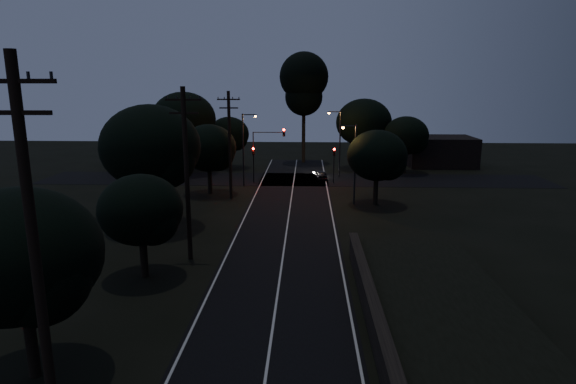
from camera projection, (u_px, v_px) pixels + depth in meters
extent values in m
cube|color=black|center=(287.00, 228.00, 37.93)|extent=(8.00, 70.00, 0.02)
cube|color=black|center=(294.00, 179.00, 57.42)|extent=(60.00, 8.00, 0.02)
cube|color=beige|center=(287.00, 228.00, 37.92)|extent=(0.12, 70.00, 0.01)
cube|color=beige|center=(240.00, 228.00, 38.07)|extent=(0.12, 70.00, 0.01)
cube|color=beige|center=(335.00, 229.00, 37.78)|extent=(0.12, 70.00, 0.01)
cube|color=black|center=(383.00, 352.00, 19.06)|extent=(0.40, 26.00, 1.50)
cube|color=black|center=(383.00, 334.00, 18.89)|extent=(0.55, 26.00, 0.10)
cube|color=black|center=(469.00, 357.00, 18.96)|extent=(6.50, 26.00, 1.20)
cylinder|color=black|center=(37.00, 272.00, 13.45)|extent=(0.30, 0.30, 12.00)
cube|color=black|center=(14.00, 81.00, 12.31)|extent=(2.20, 0.12, 0.12)
cube|color=black|center=(17.00, 113.00, 12.48)|extent=(1.80, 0.12, 0.12)
cylinder|color=black|center=(187.00, 176.00, 30.13)|extent=(0.30, 0.30, 11.00)
cube|color=black|center=(183.00, 100.00, 29.10)|extent=(2.20, 0.12, 0.12)
cube|color=black|center=(184.00, 113.00, 29.28)|extent=(1.80, 0.12, 0.12)
cylinder|color=black|center=(230.00, 146.00, 46.76)|extent=(0.30, 0.30, 10.50)
cube|color=black|center=(229.00, 99.00, 45.78)|extent=(2.20, 0.12, 0.12)
cube|color=black|center=(229.00, 108.00, 45.96)|extent=(1.80, 0.12, 0.12)
cylinder|color=black|center=(32.00, 344.00, 18.48)|extent=(0.44, 0.44, 2.76)
ellipsoid|color=black|center=(20.00, 255.00, 17.69)|extent=(5.93, 5.93, 5.04)
sphere|color=black|center=(41.00, 277.00, 17.20)|extent=(3.56, 3.56, 3.56)
cylinder|color=black|center=(144.00, 258.00, 28.24)|extent=(0.44, 0.44, 2.27)
ellipsoid|color=black|center=(141.00, 210.00, 27.60)|extent=(4.83, 4.83, 4.10)
sphere|color=black|center=(153.00, 220.00, 27.20)|extent=(2.90, 2.90, 2.90)
cylinder|color=black|center=(154.00, 205.00, 37.95)|extent=(0.44, 0.44, 3.54)
ellipsoid|color=black|center=(151.00, 147.00, 36.93)|extent=(7.65, 7.65, 6.50)
sphere|color=black|center=(165.00, 158.00, 36.30)|extent=(4.59, 4.59, 4.59)
cylinder|color=black|center=(210.00, 181.00, 49.67)|extent=(0.44, 0.44, 2.65)
ellipsoid|color=black|center=(209.00, 148.00, 48.91)|extent=(5.66, 5.66, 4.81)
sphere|color=black|center=(217.00, 154.00, 48.44)|extent=(3.40, 3.40, 3.40)
cylinder|color=black|center=(230.00, 158.00, 65.30)|extent=(0.44, 0.44, 2.53)
ellipsoid|color=black|center=(229.00, 134.00, 64.57)|extent=(5.43, 5.43, 4.61)
sphere|color=black|center=(235.00, 139.00, 64.13)|extent=(3.26, 3.26, 3.26)
cylinder|color=black|center=(186.00, 158.00, 61.45)|extent=(0.44, 0.44, 3.81)
ellipsoid|color=black|center=(184.00, 119.00, 60.38)|extent=(8.02, 8.02, 6.81)
sphere|color=black|center=(194.00, 126.00, 59.72)|extent=(4.81, 4.81, 4.81)
cylinder|color=black|center=(363.00, 156.00, 64.50)|extent=(0.44, 0.44, 3.42)
ellipsoid|color=black|center=(364.00, 122.00, 63.52)|extent=(7.35, 7.35, 6.25)
sphere|color=black|center=(374.00, 129.00, 62.91)|extent=(4.41, 4.41, 4.41)
cylinder|color=black|center=(404.00, 163.00, 61.46)|extent=(0.44, 0.44, 2.66)
ellipsoid|color=black|center=(406.00, 135.00, 60.70)|extent=(5.67, 5.67, 4.82)
sphere|color=black|center=(415.00, 141.00, 60.24)|extent=(3.40, 3.40, 3.40)
cylinder|color=black|center=(376.00, 191.00, 45.13)|extent=(0.44, 0.44, 2.61)
ellipsoid|color=black|center=(377.00, 155.00, 44.38)|extent=(5.55, 5.55, 4.72)
sphere|color=black|center=(388.00, 162.00, 43.93)|extent=(3.33, 3.33, 3.33)
cylinder|color=black|center=(304.00, 133.00, 69.12)|extent=(0.50, 0.50, 8.57)
sphere|color=black|center=(304.00, 77.00, 67.39)|extent=(6.86, 6.86, 6.86)
sphere|color=black|center=(304.00, 97.00, 68.01)|extent=(5.30, 5.30, 5.30)
cube|color=black|center=(154.00, 149.00, 67.47)|extent=(10.00, 8.00, 4.40)
cube|color=black|center=(440.00, 151.00, 66.93)|extent=(9.00, 7.00, 4.00)
cylinder|color=black|center=(254.00, 169.00, 55.30)|extent=(0.12, 0.12, 3.20)
cube|color=black|center=(253.00, 151.00, 54.85)|extent=(0.28, 0.22, 0.90)
sphere|color=#FF0705|center=(253.00, 149.00, 54.66)|extent=(0.22, 0.22, 0.22)
cylinder|color=black|center=(334.00, 169.00, 54.95)|extent=(0.12, 0.12, 3.20)
cube|color=black|center=(334.00, 152.00, 54.50)|extent=(0.28, 0.22, 0.90)
sphere|color=#FF0705|center=(334.00, 149.00, 54.30)|extent=(0.22, 0.22, 0.22)
cylinder|color=black|center=(254.00, 161.00, 55.11)|extent=(0.12, 0.12, 5.00)
cube|color=black|center=(284.00, 132.00, 54.25)|extent=(0.28, 0.22, 0.90)
sphere|color=#FF0705|center=(284.00, 130.00, 54.05)|extent=(0.22, 0.22, 0.22)
cube|color=black|center=(268.00, 132.00, 54.31)|extent=(3.50, 0.08, 0.08)
cylinder|color=black|center=(243.00, 150.00, 52.86)|extent=(0.16, 0.16, 8.00)
cube|color=black|center=(249.00, 115.00, 51.98)|extent=(1.40, 0.10, 0.10)
cube|color=black|center=(255.00, 115.00, 51.96)|extent=(0.35, 0.22, 0.12)
sphere|color=orange|center=(255.00, 116.00, 51.99)|extent=(0.26, 0.26, 0.26)
cylinder|color=black|center=(340.00, 144.00, 58.28)|extent=(0.16, 0.16, 8.00)
cube|color=black|center=(335.00, 112.00, 57.46)|extent=(1.40, 0.10, 0.10)
cube|color=black|center=(329.00, 112.00, 57.49)|extent=(0.35, 0.22, 0.12)
sphere|color=orange|center=(329.00, 113.00, 57.52)|extent=(0.26, 0.26, 0.26)
cylinder|color=black|center=(355.00, 165.00, 44.67)|extent=(0.16, 0.16, 7.50)
cube|color=black|center=(350.00, 126.00, 43.89)|extent=(1.20, 0.10, 0.10)
cube|color=black|center=(343.00, 126.00, 43.93)|extent=(0.35, 0.22, 0.12)
sphere|color=orange|center=(343.00, 127.00, 43.95)|extent=(0.26, 0.26, 0.26)
imported|color=black|center=(321.00, 175.00, 57.38)|extent=(1.67, 3.25, 1.06)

